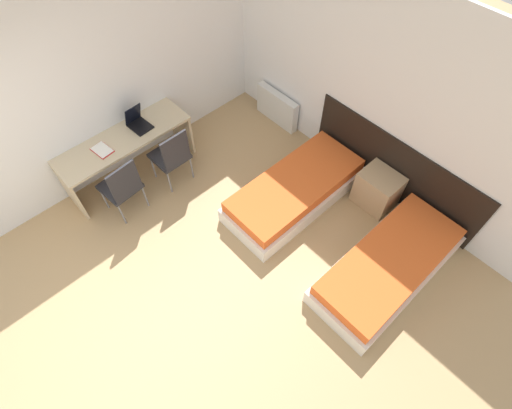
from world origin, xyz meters
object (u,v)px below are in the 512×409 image
object	(u,v)px
bed_near_door	(388,266)
nightstand	(377,189)
chair_near_notebook	(122,186)
bed_near_window	(295,191)
chair_near_laptop	(172,155)
laptop	(138,122)

from	to	relation	value
bed_near_door	nightstand	xyz separation A→B (m)	(-0.76, 0.78, 0.07)
nightstand	chair_near_notebook	bearing A→B (deg)	-130.43
bed_near_window	chair_near_laptop	xyz separation A→B (m)	(-1.38, -0.97, 0.33)
bed_near_window	nightstand	bearing A→B (deg)	45.39
bed_near_door	chair_near_notebook	world-z (taller)	chair_near_notebook
nightstand	chair_near_notebook	xyz separation A→B (m)	(-2.14, -2.51, 0.26)
bed_near_window	laptop	size ratio (longest dim) A/B	6.09
nightstand	bed_near_window	bearing A→B (deg)	-134.61
chair_near_laptop	chair_near_notebook	size ratio (longest dim) A/B	1.00
chair_near_notebook	nightstand	bearing A→B (deg)	43.93
laptop	chair_near_laptop	bearing A→B (deg)	5.27
nightstand	chair_near_notebook	size ratio (longest dim) A/B	0.56
bed_near_window	nightstand	world-z (taller)	nightstand
bed_near_window	nightstand	distance (m)	1.09
bed_near_door	laptop	distance (m)	3.67
bed_near_window	chair_near_notebook	size ratio (longest dim) A/B	2.09
nightstand	chair_near_notebook	distance (m)	3.31
chair_near_notebook	laptop	xyz separation A→B (m)	(-0.56, 0.67, 0.26)
bed_near_door	chair_near_notebook	size ratio (longest dim) A/B	2.09
bed_near_window	bed_near_door	xyz separation A→B (m)	(1.53, 0.00, 0.00)
chair_near_laptop	laptop	size ratio (longest dim) A/B	2.91
bed_near_window	bed_near_door	size ratio (longest dim) A/B	1.00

